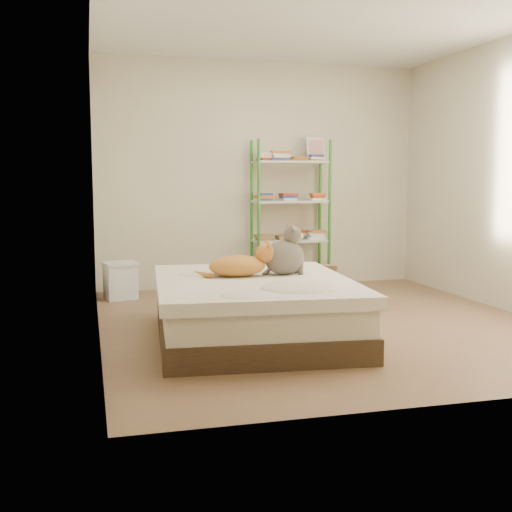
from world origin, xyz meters
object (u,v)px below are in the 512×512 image
object	(u,v)px
grey_cat	(284,250)
shelf_unit	(291,213)
cardboard_box	(312,284)
white_bin	(121,280)
bed	(253,309)
orange_cat	(237,263)

from	to	relation	value
grey_cat	shelf_unit	world-z (taller)	shelf_unit
cardboard_box	white_bin	bearing A→B (deg)	-177.17
shelf_unit	cardboard_box	xyz separation A→B (m)	(-0.06, -0.89, -0.69)
bed	grey_cat	xyz separation A→B (m)	(0.30, 0.16, 0.44)
bed	grey_cat	world-z (taller)	grey_cat
shelf_unit	orange_cat	bearing A→B (deg)	-118.09
shelf_unit	bed	bearing A→B (deg)	-114.56
shelf_unit	cardboard_box	bearing A→B (deg)	-93.62
bed	orange_cat	xyz separation A→B (m)	(-0.10, 0.14, 0.35)
bed	shelf_unit	xyz separation A→B (m)	(1.03, 2.25, 0.63)
orange_cat	cardboard_box	distance (m)	1.67
orange_cat	shelf_unit	xyz separation A→B (m)	(1.12, 2.11, 0.28)
bed	shelf_unit	bearing A→B (deg)	70.44
grey_cat	cardboard_box	distance (m)	1.46
bed	cardboard_box	xyz separation A→B (m)	(0.97, 1.36, -0.06)
grey_cat	white_bin	xyz separation A→B (m)	(-1.23, 1.84, -0.48)
shelf_unit	white_bin	bearing A→B (deg)	-172.88
white_bin	bed	bearing A→B (deg)	-65.13
shelf_unit	cardboard_box	size ratio (longest dim) A/B	2.70
bed	grey_cat	bearing A→B (deg)	33.02
shelf_unit	cardboard_box	world-z (taller)	shelf_unit
orange_cat	grey_cat	size ratio (longest dim) A/B	1.33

